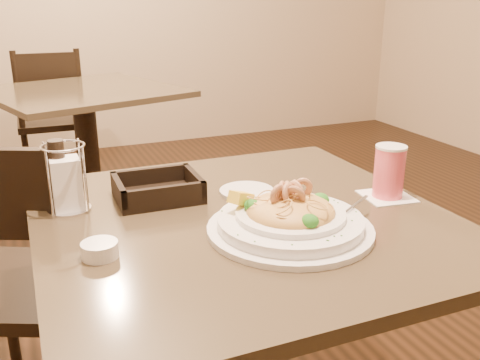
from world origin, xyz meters
name	(u,v)px	position (x,y,z in m)	size (l,w,h in m)	color
main_table	(243,309)	(0.00, 0.00, 0.52)	(0.90, 0.90, 0.77)	black
background_table	(86,134)	(-0.12, 1.91, 0.52)	(1.13, 1.13, 0.77)	black
dining_chair_near	(24,281)	(-0.48, 0.40, 0.50)	(0.55, 0.55, 0.93)	black
dining_chair_far	(52,116)	(-0.25, 2.57, 0.50)	(0.43, 0.43, 0.93)	black
pasta_bowl	(290,218)	(0.06, -0.12, 0.80)	(0.38, 0.35, 0.11)	white
drink_glass	(389,172)	(0.37, -0.03, 0.83)	(0.13, 0.13, 0.13)	white
bread_basket	(158,191)	(-0.15, 0.18, 0.79)	(0.20, 0.17, 0.06)	black
napkin_caddy	(67,182)	(-0.36, 0.19, 0.83)	(0.10, 0.10, 0.16)	silver
side_plate	(247,191)	(0.07, 0.13, 0.77)	(0.14, 0.14, 0.01)	white
butter_ramekin	(100,250)	(-0.33, -0.08, 0.78)	(0.07, 0.07, 0.03)	white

